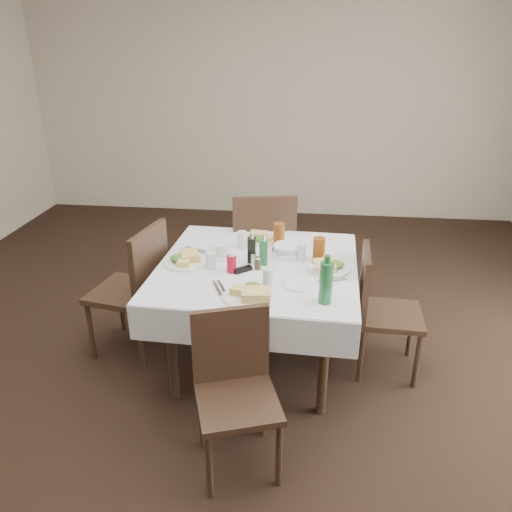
# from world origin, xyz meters

# --- Properties ---
(ground_plane) EXTENTS (7.00, 7.00, 0.00)m
(ground_plane) POSITION_xyz_m (0.00, 0.00, 0.00)
(ground_plane) COLOR black
(room_shell) EXTENTS (6.04, 7.04, 2.80)m
(room_shell) POSITION_xyz_m (0.00, 0.00, 1.71)
(room_shell) COLOR beige
(room_shell) RESTS_ON ground
(dining_table) EXTENTS (1.34, 1.34, 0.76)m
(dining_table) POSITION_xyz_m (0.17, 0.21, 0.68)
(dining_table) COLOR black
(dining_table) RESTS_ON ground
(chair_north) EXTENTS (0.56, 0.56, 1.03)m
(chair_north) POSITION_xyz_m (0.13, 0.95, 0.59)
(chair_north) COLOR black
(chair_north) RESTS_ON ground
(chair_south) EXTENTS (0.52, 0.52, 0.86)m
(chair_south) POSITION_xyz_m (0.14, -0.65, 0.49)
(chair_south) COLOR black
(chair_south) RESTS_ON ground
(chair_east) EXTENTS (0.44, 0.44, 0.88)m
(chair_east) POSITION_xyz_m (0.97, 0.24, 0.50)
(chair_east) COLOR black
(chair_east) RESTS_ON ground
(chair_west) EXTENTS (0.54, 0.54, 0.97)m
(chair_west) POSITION_xyz_m (-0.68, 0.25, 0.55)
(chair_west) COLOR black
(chair_west) RESTS_ON ground
(meal_north) EXTENTS (0.24, 0.24, 0.05)m
(meal_north) POSITION_xyz_m (0.14, 0.62, 0.78)
(meal_north) COLOR white
(meal_north) RESTS_ON dining_table
(meal_south) EXTENTS (0.31, 0.31, 0.07)m
(meal_south) POSITION_xyz_m (0.18, -0.25, 0.79)
(meal_south) COLOR white
(meal_south) RESTS_ON dining_table
(meal_east) EXTENTS (0.29, 0.29, 0.06)m
(meal_east) POSITION_xyz_m (0.62, 0.18, 0.79)
(meal_east) COLOR white
(meal_east) RESTS_ON dining_table
(meal_west) EXTENTS (0.28, 0.28, 0.06)m
(meal_west) POSITION_xyz_m (-0.31, 0.18, 0.79)
(meal_west) COLOR white
(meal_west) RESTS_ON dining_table
(side_plate_a) EXTENTS (0.16, 0.16, 0.01)m
(side_plate_a) POSITION_xyz_m (-0.12, 0.47, 0.77)
(side_plate_a) COLOR white
(side_plate_a) RESTS_ON dining_table
(side_plate_b) EXTENTS (0.18, 0.18, 0.01)m
(side_plate_b) POSITION_xyz_m (0.45, -0.07, 0.77)
(side_plate_b) COLOR white
(side_plate_b) RESTS_ON dining_table
(water_n) EXTENTS (0.06, 0.06, 0.12)m
(water_n) POSITION_xyz_m (0.03, 0.48, 0.82)
(water_n) COLOR silver
(water_n) RESTS_ON dining_table
(water_s) EXTENTS (0.07, 0.07, 0.13)m
(water_s) POSITION_xyz_m (0.27, -0.12, 0.83)
(water_s) COLOR silver
(water_s) RESTS_ON dining_table
(water_e) EXTENTS (0.06, 0.06, 0.11)m
(water_e) POSITION_xyz_m (0.45, 0.31, 0.82)
(water_e) COLOR silver
(water_e) RESTS_ON dining_table
(water_w) EXTENTS (0.06, 0.06, 0.11)m
(water_w) POSITION_xyz_m (-0.13, 0.11, 0.82)
(water_w) COLOR silver
(water_w) RESTS_ON dining_table
(iced_tea_a) EXTENTS (0.08, 0.08, 0.17)m
(iced_tea_a) POSITION_xyz_m (0.28, 0.54, 0.85)
(iced_tea_a) COLOR brown
(iced_tea_a) RESTS_ON dining_table
(iced_tea_b) EXTENTS (0.08, 0.08, 0.16)m
(iced_tea_b) POSITION_xyz_m (0.56, 0.30, 0.84)
(iced_tea_b) COLOR brown
(iced_tea_b) RESTS_ON dining_table
(bread_basket) EXTENTS (0.22, 0.22, 0.07)m
(bread_basket) POSITION_xyz_m (0.35, 0.38, 0.80)
(bread_basket) COLOR silver
(bread_basket) RESTS_ON dining_table
(oil_cruet_dark) EXTENTS (0.05, 0.05, 0.22)m
(oil_cruet_dark) POSITION_xyz_m (0.13, 0.24, 0.86)
(oil_cruet_dark) COLOR black
(oil_cruet_dark) RESTS_ON dining_table
(oil_cruet_green) EXTENTS (0.05, 0.05, 0.21)m
(oil_cruet_green) POSITION_xyz_m (0.20, 0.22, 0.85)
(oil_cruet_green) COLOR #266F38
(oil_cruet_green) RESTS_ON dining_table
(ketchup_bottle) EXTENTS (0.06, 0.06, 0.13)m
(ketchup_bottle) POSITION_xyz_m (0.02, 0.08, 0.82)
(ketchup_bottle) COLOR #B10B22
(ketchup_bottle) RESTS_ON dining_table
(salt_shaker) EXTENTS (0.03, 0.03, 0.08)m
(salt_shaker) POSITION_xyz_m (0.14, 0.21, 0.80)
(salt_shaker) COLOR white
(salt_shaker) RESTS_ON dining_table
(pepper_shaker) EXTENTS (0.04, 0.04, 0.09)m
(pepper_shaker) POSITION_xyz_m (0.18, 0.14, 0.80)
(pepper_shaker) COLOR #3E301B
(pepper_shaker) RESTS_ON dining_table
(coffee_mug) EXTENTS (0.14, 0.13, 0.10)m
(coffee_mug) POSITION_xyz_m (-0.08, 0.29, 0.81)
(coffee_mug) COLOR white
(coffee_mug) RESTS_ON dining_table
(sunglasses) EXTENTS (0.12, 0.11, 0.03)m
(sunglasses) POSITION_xyz_m (0.08, 0.09, 0.78)
(sunglasses) COLOR black
(sunglasses) RESTS_ON dining_table
(green_bottle) EXTENTS (0.07, 0.07, 0.29)m
(green_bottle) POSITION_xyz_m (0.60, -0.25, 0.89)
(green_bottle) COLOR #266F38
(green_bottle) RESTS_ON dining_table
(sugar_caddy) EXTENTS (0.12, 0.08, 0.05)m
(sugar_caddy) POSITION_xyz_m (0.55, 0.12, 0.79)
(sugar_caddy) COLOR white
(sugar_caddy) RESTS_ON dining_table
(cutlery_n) EXTENTS (0.05, 0.17, 0.01)m
(cutlery_n) POSITION_xyz_m (0.29, 0.64, 0.77)
(cutlery_n) COLOR silver
(cutlery_n) RESTS_ON dining_table
(cutlery_s) EXTENTS (0.12, 0.20, 0.01)m
(cutlery_s) POSITION_xyz_m (-0.02, -0.16, 0.77)
(cutlery_s) COLOR silver
(cutlery_s) RESTS_ON dining_table
(cutlery_e) EXTENTS (0.19, 0.11, 0.01)m
(cutlery_e) POSITION_xyz_m (0.65, 0.02, 0.77)
(cutlery_e) COLOR silver
(cutlery_e) RESTS_ON dining_table
(cutlery_w) EXTENTS (0.20, 0.12, 0.01)m
(cutlery_w) POSITION_xyz_m (-0.28, 0.38, 0.77)
(cutlery_w) COLOR silver
(cutlery_w) RESTS_ON dining_table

